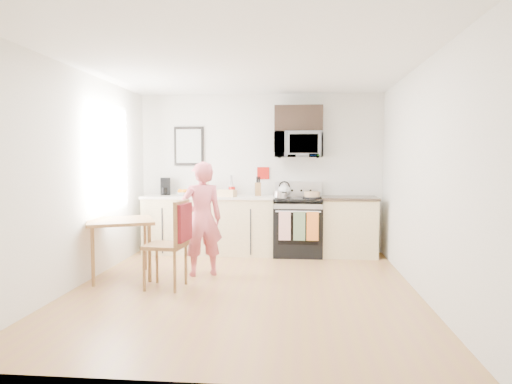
# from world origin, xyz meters

# --- Properties ---
(floor) EXTENTS (4.60, 4.60, 0.00)m
(floor) POSITION_xyz_m (0.00, 0.00, 0.00)
(floor) COLOR #A3793F
(floor) RESTS_ON ground
(back_wall) EXTENTS (4.00, 0.04, 2.60)m
(back_wall) POSITION_xyz_m (0.00, 2.30, 1.30)
(back_wall) COLOR white
(back_wall) RESTS_ON floor
(front_wall) EXTENTS (4.00, 0.04, 2.60)m
(front_wall) POSITION_xyz_m (0.00, -2.30, 1.30)
(front_wall) COLOR white
(front_wall) RESTS_ON floor
(left_wall) EXTENTS (0.04, 4.60, 2.60)m
(left_wall) POSITION_xyz_m (-2.00, 0.00, 1.30)
(left_wall) COLOR white
(left_wall) RESTS_ON floor
(right_wall) EXTENTS (0.04, 4.60, 2.60)m
(right_wall) POSITION_xyz_m (2.00, 0.00, 1.30)
(right_wall) COLOR white
(right_wall) RESTS_ON floor
(ceiling) EXTENTS (4.00, 4.60, 0.04)m
(ceiling) POSITION_xyz_m (0.00, 0.00, 2.60)
(ceiling) COLOR white
(ceiling) RESTS_ON back_wall
(window) EXTENTS (0.06, 1.40, 1.50)m
(window) POSITION_xyz_m (-1.96, 0.80, 1.55)
(window) COLOR white
(window) RESTS_ON left_wall
(cabinet_left) EXTENTS (2.10, 0.60, 0.90)m
(cabinet_left) POSITION_xyz_m (-0.80, 2.00, 0.45)
(cabinet_left) COLOR tan
(cabinet_left) RESTS_ON floor
(countertop_left) EXTENTS (2.14, 0.64, 0.04)m
(countertop_left) POSITION_xyz_m (-0.80, 2.00, 0.92)
(countertop_left) COLOR silver
(countertop_left) RESTS_ON cabinet_left
(cabinet_right) EXTENTS (0.84, 0.60, 0.90)m
(cabinet_right) POSITION_xyz_m (1.43, 2.00, 0.45)
(cabinet_right) COLOR tan
(cabinet_right) RESTS_ON floor
(countertop_right) EXTENTS (0.88, 0.64, 0.04)m
(countertop_right) POSITION_xyz_m (1.43, 2.00, 0.92)
(countertop_right) COLOR black
(countertop_right) RESTS_ON cabinet_right
(range) EXTENTS (0.76, 0.70, 1.16)m
(range) POSITION_xyz_m (0.63, 1.98, 0.44)
(range) COLOR black
(range) RESTS_ON floor
(microwave) EXTENTS (0.76, 0.51, 0.42)m
(microwave) POSITION_xyz_m (0.63, 2.08, 1.76)
(microwave) COLOR #BABABF
(microwave) RESTS_ON back_wall
(upper_cabinet) EXTENTS (0.76, 0.35, 0.40)m
(upper_cabinet) POSITION_xyz_m (0.63, 2.12, 2.18)
(upper_cabinet) COLOR black
(upper_cabinet) RESTS_ON back_wall
(wall_art) EXTENTS (0.50, 0.04, 0.65)m
(wall_art) POSITION_xyz_m (-1.20, 2.28, 1.75)
(wall_art) COLOR black
(wall_art) RESTS_ON back_wall
(wall_trivet) EXTENTS (0.20, 0.02, 0.20)m
(wall_trivet) POSITION_xyz_m (0.05, 2.28, 1.30)
(wall_trivet) COLOR #A2130D
(wall_trivet) RESTS_ON back_wall
(person) EXTENTS (0.64, 0.54, 1.49)m
(person) POSITION_xyz_m (-0.63, 0.58, 0.75)
(person) COLOR #CA3740
(person) RESTS_ON floor
(dining_table) EXTENTS (0.92, 0.92, 0.75)m
(dining_table) POSITION_xyz_m (-1.64, 0.36, 0.67)
(dining_table) COLOR brown
(dining_table) RESTS_ON floor
(chair) EXTENTS (0.53, 0.48, 1.04)m
(chair) POSITION_xyz_m (-0.79, -0.06, 0.67)
(chair) COLOR brown
(chair) RESTS_ON floor
(knife_block) EXTENTS (0.10, 0.14, 0.21)m
(knife_block) POSITION_xyz_m (-0.02, 2.09, 1.05)
(knife_block) COLOR brown
(knife_block) RESTS_ON countertop_left
(utensil_crock) EXTENTS (0.11, 0.11, 0.33)m
(utensil_crock) POSITION_xyz_m (-0.46, 2.19, 1.07)
(utensil_crock) COLOR #A2130D
(utensil_crock) RESTS_ON countertop_left
(fruit_bowl) EXTENTS (0.29, 0.29, 0.11)m
(fruit_bowl) POSITION_xyz_m (-1.24, 2.01, 0.98)
(fruit_bowl) COLOR silver
(fruit_bowl) RESTS_ON countertop_left
(milk_carton) EXTENTS (0.10, 0.10, 0.24)m
(milk_carton) POSITION_xyz_m (-0.87, 2.10, 1.06)
(milk_carton) COLOR tan
(milk_carton) RESTS_ON countertop_left
(coffee_maker) EXTENTS (0.21, 0.26, 0.28)m
(coffee_maker) POSITION_xyz_m (-1.56, 2.10, 1.07)
(coffee_maker) COLOR black
(coffee_maker) RESTS_ON countertop_left
(bread_bag) EXTENTS (0.33, 0.22, 0.11)m
(bread_bag) POSITION_xyz_m (-0.50, 1.83, 0.99)
(bread_bag) COLOR tan
(bread_bag) RESTS_ON countertop_left
(cake) EXTENTS (0.29, 0.29, 0.10)m
(cake) POSITION_xyz_m (0.84, 1.91, 0.97)
(cake) COLOR black
(cake) RESTS_ON range
(kettle) EXTENTS (0.20, 0.20, 0.25)m
(kettle) POSITION_xyz_m (0.41, 2.09, 1.03)
(kettle) COLOR silver
(kettle) RESTS_ON range
(pot) EXTENTS (0.22, 0.35, 0.11)m
(pot) POSITION_xyz_m (0.35, 1.83, 0.98)
(pot) COLOR #BABABF
(pot) RESTS_ON range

